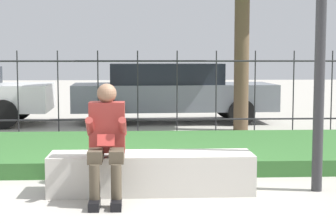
{
  "coord_description": "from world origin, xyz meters",
  "views": [
    {
      "loc": [
        0.01,
        -6.24,
        1.54
      ],
      "look_at": [
        0.38,
        0.73,
        0.84
      ],
      "focal_mm": 60.0,
      "sensor_mm": 36.0,
      "label": 1
    }
  ],
  "objects": [
    {
      "name": "person_seated_reader",
      "position": [
        -0.33,
        -0.32,
        0.68
      ],
      "size": [
        0.42,
        0.73,
        1.25
      ],
      "color": "black",
      "rests_on": "ground_plane"
    },
    {
      "name": "grass_berm",
      "position": [
        0.0,
        2.19,
        0.11
      ],
      "size": [
        10.27,
        2.99,
        0.21
      ],
      "color": "#33662D",
      "rests_on": "ground_plane"
    },
    {
      "name": "iron_fence",
      "position": [
        -0.0,
        4.43,
        0.86
      ],
      "size": [
        8.27,
        0.03,
        1.64
      ],
      "color": "#232326",
      "rests_on": "ground_plane"
    },
    {
      "name": "stone_bench",
      "position": [
        0.15,
        0.0,
        0.2
      ],
      "size": [
        2.29,
        0.57,
        0.45
      ],
      "color": "beige",
      "rests_on": "ground_plane"
    },
    {
      "name": "ground_plane",
      "position": [
        0.0,
        0.0,
        0.0
      ],
      "size": [
        60.0,
        60.0,
        0.0
      ],
      "primitive_type": "plane",
      "color": "#A8A399"
    },
    {
      "name": "car_parked_center",
      "position": [
        0.78,
        6.78,
        0.73
      ],
      "size": [
        4.69,
        1.96,
        1.37
      ],
      "rotation": [
        0.0,
        0.0,
        0.04
      ],
      "color": "slate",
      "rests_on": "ground_plane"
    }
  ]
}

